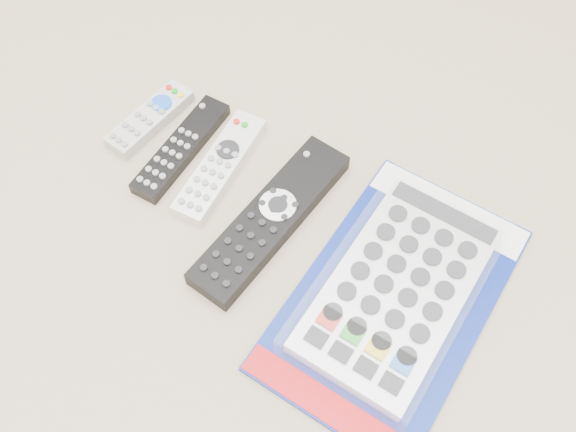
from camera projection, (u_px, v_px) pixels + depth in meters
The scene contains 5 objects.
remote_small_grey at pixel (150, 119), 0.90m from camera, with size 0.06×0.14×0.02m.
remote_slim_black at pixel (181, 148), 0.88m from camera, with size 0.04×0.18×0.02m.
remote_silver_dvd at pixel (220, 166), 0.86m from camera, with size 0.05×0.18×0.02m.
remote_large_black at pixel (271, 219), 0.81m from camera, with size 0.10×0.27×0.03m.
jumbo_remote_packaged at pixel (398, 288), 0.76m from camera, with size 0.24×0.36×0.05m.
Camera 1 is at (0.25, -0.37, 0.71)m, focal length 40.00 mm.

